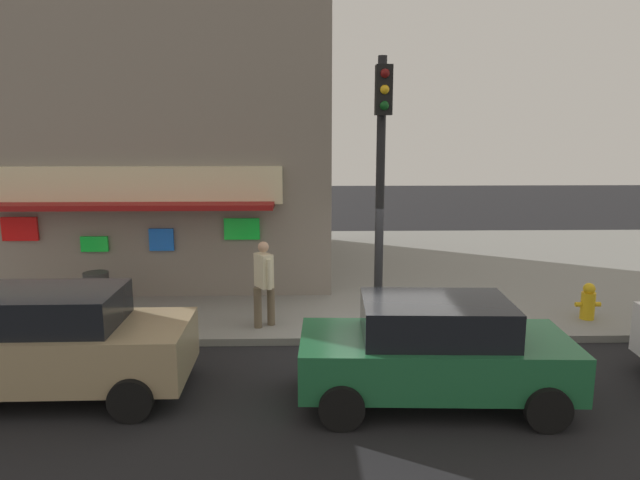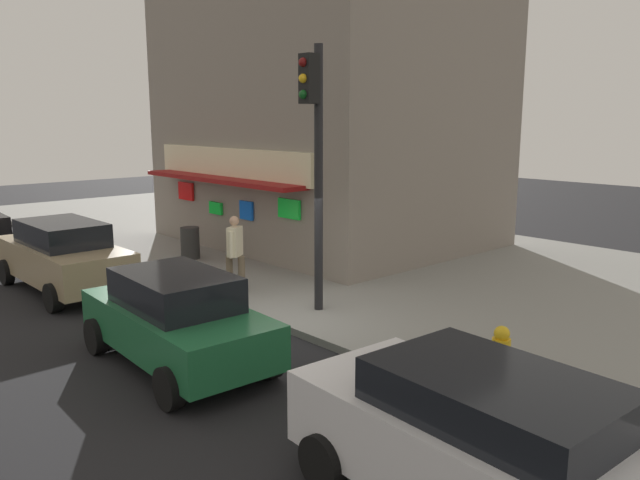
{
  "view_description": "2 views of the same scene",
  "coord_description": "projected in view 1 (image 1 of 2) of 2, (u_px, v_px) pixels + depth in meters",
  "views": [
    {
      "loc": [
        -1.66,
        -10.49,
        4.06
      ],
      "look_at": [
        -1.34,
        2.12,
        1.67
      ],
      "focal_mm": 32.27,
      "sensor_mm": 36.0,
      "label": 1
    },
    {
      "loc": [
        9.25,
        -7.28,
        4.08
      ],
      "look_at": [
        -0.81,
        1.84,
        1.45
      ],
      "focal_mm": 35.13,
      "sensor_mm": 36.0,
      "label": 2
    }
  ],
  "objects": [
    {
      "name": "parked_car_green",
      "position": [
        435.0,
        350.0,
        8.64
      ],
      "size": [
        4.1,
        2.09,
        1.6
      ],
      "color": "#1E6038",
      "rests_on": "ground_plane"
    },
    {
      "name": "pedestrian",
      "position": [
        264.0,
        280.0,
        11.56
      ],
      "size": [
        0.48,
        0.52,
        1.76
      ],
      "color": "brown",
      "rests_on": "sidewalk"
    },
    {
      "name": "traffic_light",
      "position": [
        381.0,
        156.0,
        11.5
      ],
      "size": [
        0.32,
        0.58,
        5.37
      ],
      "color": "black",
      "rests_on": "sidewalk"
    },
    {
      "name": "sidewalk",
      "position": [
        362.0,
        268.0,
        16.99
      ],
      "size": [
        43.68,
        12.01,
        0.15
      ],
      "primitive_type": "cube",
      "color": "gray",
      "rests_on": "ground_plane"
    },
    {
      "name": "corner_building",
      "position": [
        163.0,
        132.0,
        16.76
      ],
      "size": [
        9.55,
        8.34,
        7.77
      ],
      "color": "gray",
      "rests_on": "sidewalk"
    },
    {
      "name": "trash_can",
      "position": [
        97.0,
        292.0,
        12.55
      ],
      "size": [
        0.54,
        0.54,
        0.9
      ],
      "primitive_type": "cylinder",
      "color": "#2D2D2D",
      "rests_on": "sidewalk"
    },
    {
      "name": "fire_hydrant",
      "position": [
        588.0,
        302.0,
        12.12
      ],
      "size": [
        0.53,
        0.29,
        0.78
      ],
      "color": "gold",
      "rests_on": "sidewalk"
    },
    {
      "name": "parked_car_tan",
      "position": [
        42.0,
        343.0,
        8.83
      ],
      "size": [
        4.49,
        2.0,
        1.69
      ],
      "color": "#9E8966",
      "rests_on": "ground_plane"
    },
    {
      "name": "ground_plane",
      "position": [
        392.0,
        345.0,
        11.1
      ],
      "size": [
        65.52,
        65.52,
        0.0
      ],
      "primitive_type": "plane",
      "color": "black"
    }
  ]
}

